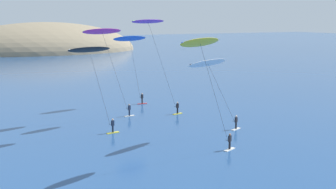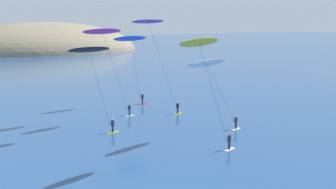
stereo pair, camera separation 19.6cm
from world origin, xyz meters
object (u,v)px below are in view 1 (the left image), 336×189
kitesurfer_purple (151,30)px  kitesurfer_blue (131,43)px  kitesurfer_magenta (104,38)px  kitesurfer_black (91,57)px  kitesurfer_white (210,67)px  kitesurfer_yellow (203,51)px

kitesurfer_purple → kitesurfer_blue: size_ratio=1.23×
kitesurfer_magenta → kitesurfer_black: bearing=-119.2°
kitesurfer_blue → kitesurfer_magenta: bearing=-131.5°
kitesurfer_purple → kitesurfer_black: bearing=-153.9°
kitesurfer_magenta → kitesurfer_white: 15.38m
kitesurfer_yellow → kitesurfer_black: kitesurfer_yellow is taller
kitesurfer_magenta → kitesurfer_white: kitesurfer_magenta is taller
kitesurfer_purple → kitesurfer_blue: bearing=83.6°
kitesurfer_purple → kitesurfer_yellow: (-2.80, -17.01, -1.45)m
kitesurfer_black → kitesurfer_white: (11.01, -6.58, -1.06)m
kitesurfer_magenta → kitesurfer_yellow: 19.37m
kitesurfer_yellow → kitesurfer_black: bearing=117.1°
kitesurfer_white → kitesurfer_blue: kitesurfer_blue is taller
kitesurfer_purple → kitesurfer_magenta: (-5.47, 2.17, -0.97)m
kitesurfer_black → kitesurfer_blue: (10.28, 14.09, 0.49)m
kitesurfer_magenta → kitesurfer_yellow: size_ratio=1.04×
kitesurfer_purple → kitesurfer_white: (1.80, -11.10, -3.75)m
kitesurfer_black → kitesurfer_blue: kitesurfer_blue is taller
kitesurfer_black → kitesurfer_blue: bearing=53.9°
kitesurfer_blue → kitesurfer_black: bearing=-126.1°
kitesurfer_purple → kitesurfer_blue: 9.88m
kitesurfer_purple → kitesurfer_white: kitesurfer_purple is taller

